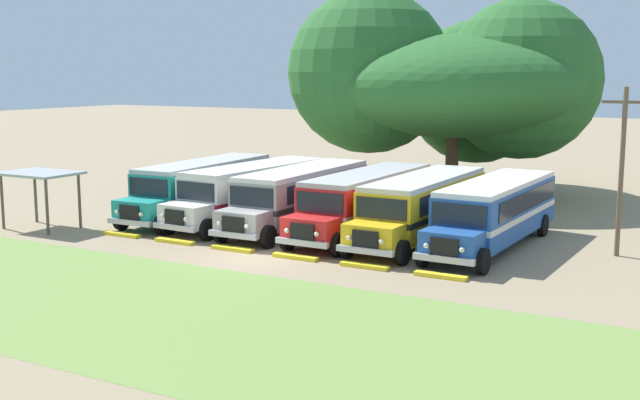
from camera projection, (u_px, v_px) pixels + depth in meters
name	position (u px, v px, depth m)	size (l,w,h in m)	color
ground_plane	(253.00, 258.00, 32.31)	(220.00, 220.00, 0.00)	#937F60
foreground_grass_strip	(127.00, 304.00, 25.99)	(80.00, 10.50, 0.01)	olive
parked_bus_slot_0	(202.00, 186.00, 41.60)	(3.06, 10.89, 2.82)	teal
parked_bus_slot_1	(253.00, 190.00, 40.14)	(3.24, 10.92, 2.82)	silver
parked_bus_slot_2	(301.00, 194.00, 38.69)	(2.81, 10.85, 2.82)	#9E9993
parked_bus_slot_3	(366.00, 200.00, 37.09)	(2.77, 10.85, 2.82)	red
parked_bus_slot_4	(422.00, 205.00, 35.68)	(2.72, 10.85, 2.82)	yellow
parked_bus_slot_5	(495.00, 210.00, 34.23)	(2.90, 10.87, 2.82)	#23519E
curb_wheelstop_0	(122.00, 234.00, 36.65)	(2.00, 0.36, 0.15)	yellow
curb_wheelstop_1	(175.00, 241.00, 35.17)	(2.00, 0.36, 0.15)	yellow
curb_wheelstop_2	(232.00, 249.00, 33.68)	(2.00, 0.36, 0.15)	yellow
curb_wheelstop_3	(295.00, 257.00, 32.20)	(2.00, 0.36, 0.15)	yellow
curb_wheelstop_4	(364.00, 266.00, 30.72)	(2.00, 0.36, 0.15)	yellow
curb_wheelstop_5	(441.00, 276.00, 29.24)	(2.00, 0.36, 0.15)	yellow
broad_shade_tree	(452.00, 83.00, 48.69)	(18.14, 16.27, 12.36)	brown
utility_pole	(622.00, 167.00, 32.16)	(1.80, 0.20, 6.84)	brown
waiting_shelter	(40.00, 178.00, 38.14)	(3.60, 2.60, 2.72)	brown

